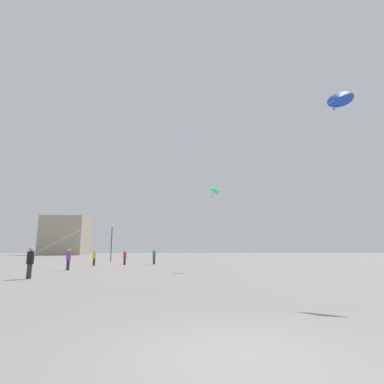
% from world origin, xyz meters
% --- Properties ---
extents(ground_plane, '(300.00, 300.00, 0.00)m').
position_xyz_m(ground_plane, '(0.00, 0.00, 0.00)').
color(ground_plane, gray).
extents(person_in_purple, '(0.37, 0.37, 1.69)m').
position_xyz_m(person_in_purple, '(-10.04, 20.70, 0.93)').
color(person_in_purple, '#2D2D33').
rests_on(person_in_purple, ground_plane).
extents(person_in_black, '(0.39, 0.39, 1.80)m').
position_xyz_m(person_in_black, '(-9.57, 13.32, 0.98)').
color(person_in_black, '#2D2D33').
rests_on(person_in_black, ground_plane).
extents(person_in_red, '(0.35, 0.35, 1.59)m').
position_xyz_m(person_in_red, '(-7.07, 29.39, 0.87)').
color(person_in_red, '#2D2D33').
rests_on(person_in_red, ground_plane).
extents(person_in_yellow, '(0.35, 0.35, 1.62)m').
position_xyz_m(person_in_yellow, '(-9.87, 27.60, 0.89)').
color(person_in_yellow, '#2D2D33').
rests_on(person_in_yellow, ground_plane).
extents(person_in_teal, '(0.37, 0.37, 1.71)m').
position_xyz_m(person_in_teal, '(-4.00, 30.80, 0.94)').
color(person_in_teal, '#2D2D33').
rests_on(person_in_teal, ground_plane).
extents(kite_emerald_delta, '(6.56, 10.15, 5.80)m').
position_xyz_m(kite_emerald_delta, '(1.85, 21.49, 6.58)').
color(kite_emerald_delta, green).
extents(kite_cobalt_diamond, '(16.88, 5.77, 7.97)m').
position_xyz_m(kite_cobalt_diamond, '(6.42, 8.25, 8.62)').
color(kite_cobalt_diamond, blue).
extents(building_left_hall, '(12.90, 10.75, 11.84)m').
position_xyz_m(building_left_hall, '(-37.00, 92.81, 5.92)').
color(building_left_hall, '#A39984').
rests_on(building_left_hall, ground_plane).
extents(lamppost_east, '(0.36, 0.36, 5.11)m').
position_xyz_m(lamppost_east, '(-10.73, 38.99, 3.42)').
color(lamppost_east, '#2D2D30').
rests_on(lamppost_east, ground_plane).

